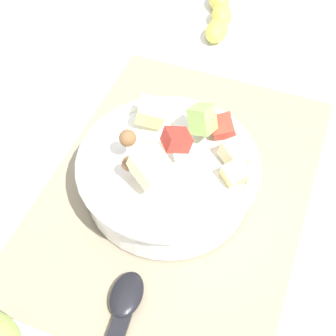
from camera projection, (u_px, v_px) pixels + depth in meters
name	position (u px, v px, depth m)	size (l,w,h in m)	color
ground_plane	(178.00, 188.00, 0.64)	(2.40, 2.40, 0.00)	silver
placemat	(178.00, 187.00, 0.64)	(0.46, 0.33, 0.01)	gray
salad_bowl	(169.00, 171.00, 0.61)	(0.23, 0.23, 0.12)	white
serving_spoon	(117.00, 331.00, 0.51)	(0.21, 0.05, 0.01)	black
banana_whole	(219.00, 15.00, 0.86)	(0.15, 0.07, 0.04)	yellow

